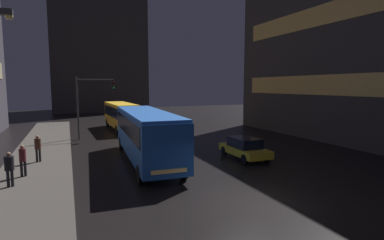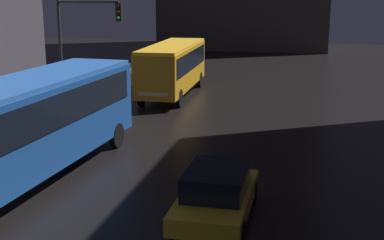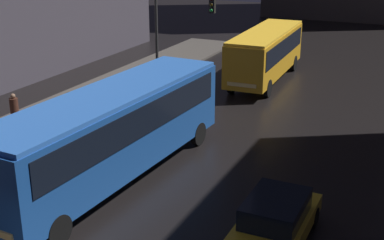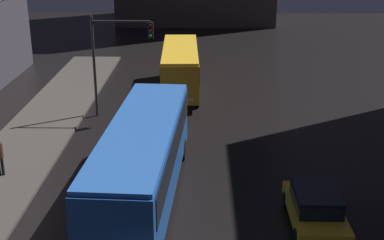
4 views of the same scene
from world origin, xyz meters
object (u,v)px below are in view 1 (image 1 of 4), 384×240
Objects in this scene: bus_far at (121,114)px; pedestrian_far at (38,146)px; pedestrian_near at (23,158)px; pedestrian_mid at (9,166)px; traffic_light_main at (91,97)px; bus_near at (146,131)px; car_taxi at (245,148)px.

pedestrian_far is (-7.55, -13.43, -0.72)m from bus_far.
pedestrian_near is 1.01× the size of pedestrian_mid.
traffic_light_main is (4.01, 8.44, 2.88)m from pedestrian_far.
car_taxi is (6.64, -1.66, -1.35)m from bus_near.
car_taxi is at bearing 169.23° from bus_near.
pedestrian_near is at bearing -111.02° from traffic_light_main.
pedestrian_far is (0.85, 4.91, -0.01)m from pedestrian_mid.
traffic_light_main reaches higher than pedestrian_mid.
pedestrian_far reaches higher than pedestrian_mid.
bus_near is 6.85× the size of pedestrian_mid.
traffic_light_main reaches higher than pedestrian_far.
traffic_light_main is at bearing 52.73° from bus_far.
car_taxi is 15.71m from traffic_light_main.
pedestrian_mid is 4.98m from pedestrian_far.
car_taxi is 0.71× the size of traffic_light_main.
pedestrian_near is (-8.02, -16.66, -0.74)m from bus_far.
pedestrian_mid is at bearing 4.74° from car_taxi.
bus_far reaches higher than pedestrian_mid.
traffic_light_main is (-3.54, -4.99, 2.16)m from bus_far.
car_taxi is (5.76, -17.21, -1.16)m from bus_far.
traffic_light_main is (4.49, 11.67, 2.90)m from pedestrian_near.
bus_near is at bearing 179.38° from pedestrian_far.
traffic_light_main is at bearing -98.32° from pedestrian_far.
bus_far is 5.35× the size of pedestrian_near.
bus_near is 6.98m from car_taxi.
bus_far is at bearing -71.31° from car_taxi.
bus_near reaches higher than bus_far.
pedestrian_far is (-13.30, 3.78, 0.44)m from car_taxi.
pedestrian_near is (-13.78, 0.55, 0.42)m from car_taxi.
car_taxi is 13.80m from pedestrian_near.
bus_far reaches higher than pedestrian_far.
pedestrian_far is at bearing 97.60° from pedestrian_near.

